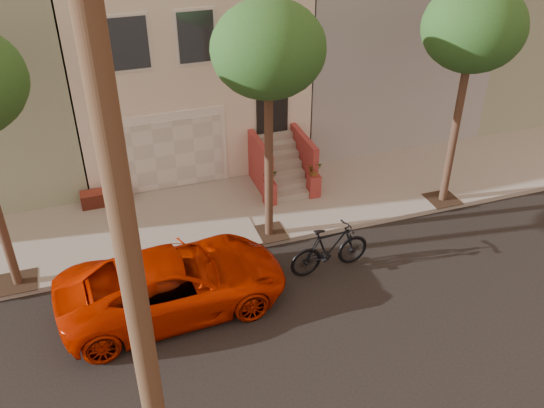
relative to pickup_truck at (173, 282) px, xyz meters
name	(u,v)px	position (x,y,z in m)	size (l,w,h in m)	color
ground	(282,345)	(1.97, -1.97, -0.73)	(90.00, 90.00, 0.00)	black
sidewalk	(221,214)	(1.97, 3.38, -0.66)	(40.00, 3.70, 0.15)	gray
house_row	(173,36)	(1.97, 9.22, 2.91)	(33.10, 11.70, 7.00)	beige
tree_mid	(268,51)	(2.97, 1.93, 4.53)	(2.70, 2.57, 6.30)	#2D2116
tree_right	(474,29)	(8.47, 1.93, 4.53)	(2.70, 2.57, 6.30)	#2D2116
pickup_truck	(173,282)	(0.00, 0.00, 0.00)	(2.42, 5.25, 1.46)	#BB1D00
motorcycle	(330,249)	(3.98, 0.13, -0.08)	(0.61, 2.17, 1.31)	black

